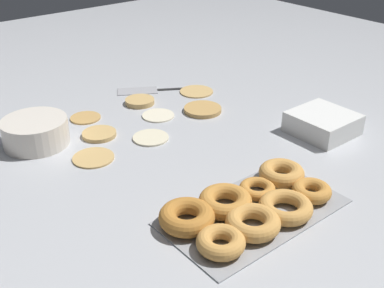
{
  "coord_description": "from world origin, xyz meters",
  "views": [
    {
      "loc": [
        -0.69,
        -0.93,
        0.59
      ],
      "look_at": [
        -0.04,
        -0.13,
        0.04
      ],
      "focal_mm": 45.0,
      "sensor_mm": 36.0,
      "label": 1
    }
  ],
  "objects_px": {
    "pancake_3": "(140,101)",
    "pancake_6": "(85,117)",
    "pancake_0": "(203,109)",
    "pancake_2": "(99,134)",
    "pancake_1": "(158,115)",
    "pancake_7": "(93,157)",
    "donut_tray": "(250,206)",
    "pancake_5": "(151,137)",
    "pancake_4": "(196,91)",
    "container_stack": "(323,123)",
    "batter_bowl": "(36,132)",
    "spatula": "(147,90)"
  },
  "relations": [
    {
      "from": "pancake_2",
      "to": "pancake_3",
      "type": "xyz_separation_m",
      "value": [
        0.2,
        0.11,
        0.0
      ]
    },
    {
      "from": "pancake_4",
      "to": "pancake_5",
      "type": "height_order",
      "value": "pancake_5"
    },
    {
      "from": "container_stack",
      "to": "batter_bowl",
      "type": "bearing_deg",
      "value": 145.87
    },
    {
      "from": "pancake_3",
      "to": "spatula",
      "type": "height_order",
      "value": "pancake_3"
    },
    {
      "from": "pancake_2",
      "to": "spatula",
      "type": "height_order",
      "value": "pancake_2"
    },
    {
      "from": "pancake_7",
      "to": "spatula",
      "type": "bearing_deg",
      "value": 38.69
    },
    {
      "from": "pancake_5",
      "to": "pancake_7",
      "type": "bearing_deg",
      "value": 179.58
    },
    {
      "from": "pancake_0",
      "to": "pancake_3",
      "type": "xyz_separation_m",
      "value": [
        -0.11,
        0.17,
        0.0
      ]
    },
    {
      "from": "pancake_5",
      "to": "batter_bowl",
      "type": "relative_size",
      "value": 0.57
    },
    {
      "from": "pancake_6",
      "to": "spatula",
      "type": "height_order",
      "value": "pancake_6"
    },
    {
      "from": "pancake_7",
      "to": "donut_tray",
      "type": "relative_size",
      "value": 0.27
    },
    {
      "from": "spatula",
      "to": "pancake_1",
      "type": "bearing_deg",
      "value": 95.78
    },
    {
      "from": "spatula",
      "to": "container_stack",
      "type": "bearing_deg",
      "value": 140.92
    },
    {
      "from": "pancake_7",
      "to": "pancake_2",
      "type": "bearing_deg",
      "value": 53.8
    },
    {
      "from": "pancake_3",
      "to": "pancake_7",
      "type": "xyz_separation_m",
      "value": [
        -0.28,
        -0.21,
        -0.0
      ]
    },
    {
      "from": "pancake_1",
      "to": "container_stack",
      "type": "xyz_separation_m",
      "value": [
        0.28,
        -0.37,
        0.02
      ]
    },
    {
      "from": "pancake_6",
      "to": "spatula",
      "type": "relative_size",
      "value": 0.33
    },
    {
      "from": "pancake_1",
      "to": "spatula",
      "type": "distance_m",
      "value": 0.2
    },
    {
      "from": "spatula",
      "to": "pancake_5",
      "type": "bearing_deg",
      "value": 88.19
    },
    {
      "from": "pancake_4",
      "to": "batter_bowl",
      "type": "distance_m",
      "value": 0.55
    },
    {
      "from": "pancake_3",
      "to": "pancake_6",
      "type": "relative_size",
      "value": 1.03
    },
    {
      "from": "batter_bowl",
      "to": "container_stack",
      "type": "relative_size",
      "value": 1.08
    },
    {
      "from": "pancake_0",
      "to": "batter_bowl",
      "type": "xyz_separation_m",
      "value": [
        -0.47,
        0.12,
        0.03
      ]
    },
    {
      "from": "pancake_5",
      "to": "pancake_7",
      "type": "relative_size",
      "value": 0.94
    },
    {
      "from": "pancake_7",
      "to": "donut_tray",
      "type": "xyz_separation_m",
      "value": [
        0.14,
        -0.4,
        0.01
      ]
    },
    {
      "from": "pancake_0",
      "to": "pancake_7",
      "type": "distance_m",
      "value": 0.39
    },
    {
      "from": "pancake_3",
      "to": "donut_tray",
      "type": "relative_size",
      "value": 0.23
    },
    {
      "from": "batter_bowl",
      "to": "spatula",
      "type": "distance_m",
      "value": 0.45
    },
    {
      "from": "pancake_0",
      "to": "pancake_2",
      "type": "height_order",
      "value": "pancake_0"
    },
    {
      "from": "pancake_5",
      "to": "container_stack",
      "type": "relative_size",
      "value": 0.62
    },
    {
      "from": "pancake_1",
      "to": "pancake_2",
      "type": "relative_size",
      "value": 1.03
    },
    {
      "from": "pancake_6",
      "to": "spatula",
      "type": "bearing_deg",
      "value": 13.82
    },
    {
      "from": "batter_bowl",
      "to": "container_stack",
      "type": "bearing_deg",
      "value": -34.13
    },
    {
      "from": "pancake_0",
      "to": "batter_bowl",
      "type": "distance_m",
      "value": 0.48
    },
    {
      "from": "pancake_3",
      "to": "donut_tray",
      "type": "distance_m",
      "value": 0.63
    },
    {
      "from": "pancake_6",
      "to": "pancake_4",
      "type": "bearing_deg",
      "value": -7.07
    },
    {
      "from": "pancake_1",
      "to": "donut_tray",
      "type": "xyz_separation_m",
      "value": [
        -0.13,
        -0.5,
        0.01
      ]
    },
    {
      "from": "pancake_5",
      "to": "pancake_7",
      "type": "distance_m",
      "value": 0.17
    },
    {
      "from": "pancake_3",
      "to": "pancake_4",
      "type": "distance_m",
      "value": 0.2
    },
    {
      "from": "pancake_0",
      "to": "pancake_5",
      "type": "height_order",
      "value": "pancake_0"
    },
    {
      "from": "pancake_4",
      "to": "donut_tray",
      "type": "xyz_separation_m",
      "value": [
        -0.33,
        -0.57,
        0.01
      ]
    },
    {
      "from": "pancake_3",
      "to": "donut_tray",
      "type": "xyz_separation_m",
      "value": [
        -0.14,
        -0.61,
        0.01
      ]
    },
    {
      "from": "pancake_5",
      "to": "container_stack",
      "type": "xyz_separation_m",
      "value": [
        0.38,
        -0.26,
        0.02
      ]
    },
    {
      "from": "pancake_6",
      "to": "pancake_7",
      "type": "height_order",
      "value": "same"
    },
    {
      "from": "batter_bowl",
      "to": "pancake_7",
      "type": "bearing_deg",
      "value": -64.74
    },
    {
      "from": "pancake_3",
      "to": "pancake_4",
      "type": "height_order",
      "value": "pancake_3"
    },
    {
      "from": "pancake_4",
      "to": "container_stack",
      "type": "distance_m",
      "value": 0.45
    },
    {
      "from": "pancake_4",
      "to": "pancake_6",
      "type": "bearing_deg",
      "value": 172.93
    },
    {
      "from": "pancake_3",
      "to": "pancake_5",
      "type": "xyz_separation_m",
      "value": [
        -0.11,
        -0.21,
        -0.0
      ]
    },
    {
      "from": "pancake_0",
      "to": "pancake_5",
      "type": "relative_size",
      "value": 1.16
    }
  ]
}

